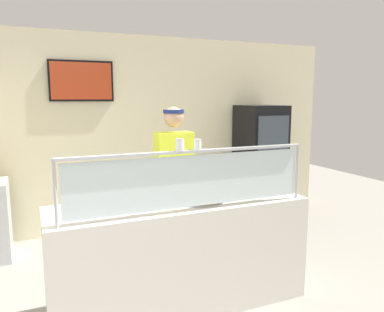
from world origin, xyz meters
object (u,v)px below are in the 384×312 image
object	(u,v)px
parmesan_shaker	(180,146)
pizza_server	(198,196)
pepper_flake_shaker	(198,145)
drink_fridge	(260,163)
pizza_tray	(198,198)
worker_figure	(175,179)

from	to	relation	value
parmesan_shaker	pizza_server	bearing A→B (deg)	44.16
parmesan_shaker	pepper_flake_shaker	size ratio (longest dim) A/B	1.11
parmesan_shaker	drink_fridge	xyz separation A→B (m)	(2.12, 2.09, -0.62)
pizza_server	drink_fridge	xyz separation A→B (m)	(1.84, 1.82, -0.12)
pizza_tray	drink_fridge	xyz separation A→B (m)	(1.84, 1.80, -0.10)
drink_fridge	parmesan_shaker	bearing A→B (deg)	-135.43
pizza_server	pepper_flake_shaker	size ratio (longest dim) A/B	3.27
pizza_server	parmesan_shaker	world-z (taller)	parmesan_shaker
parmesan_shaker	pizza_tray	bearing A→B (deg)	45.69
pizza_server	worker_figure	xyz separation A→B (m)	(0.02, 0.66, 0.02)
pizza_tray	drink_fridge	distance (m)	2.57
drink_fridge	pepper_flake_shaker	bearing A→B (deg)	-133.33
pizza_tray	drink_fridge	size ratio (longest dim) A/B	0.29
parmesan_shaker	drink_fridge	distance (m)	3.04
pepper_flake_shaker	worker_figure	distance (m)	1.05
pizza_server	pizza_tray	bearing A→B (deg)	68.19
pepper_flake_shaker	worker_figure	bearing A→B (deg)	80.79
pizza_tray	worker_figure	world-z (taller)	worker_figure
parmesan_shaker	worker_figure	size ratio (longest dim) A/B	0.05
parmesan_shaker	pepper_flake_shaker	distance (m)	0.15
pepper_flake_shaker	drink_fridge	size ratio (longest dim) A/B	0.05
pizza_server	drink_fridge	size ratio (longest dim) A/B	0.16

